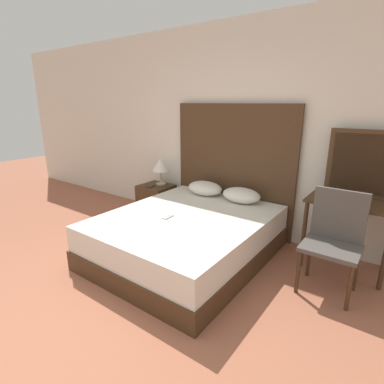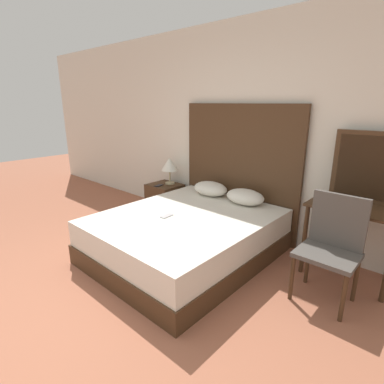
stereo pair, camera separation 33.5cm
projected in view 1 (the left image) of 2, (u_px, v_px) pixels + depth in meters
name	position (u px, v px, depth m)	size (l,w,h in m)	color
ground_plane	(52.00, 350.00, 2.16)	(16.00, 16.00, 0.00)	#9E5B42
wall_back	(240.00, 131.00, 3.92)	(10.00, 0.06, 2.70)	silver
bed	(187.00, 236.00, 3.42)	(1.66, 2.00, 0.50)	#422B19
headboard	(232.00, 169.00, 4.04)	(1.74, 0.05, 1.70)	#422B19
pillow_left	(205.00, 188.00, 4.08)	(0.50, 0.34, 0.18)	silver
pillow_right	(241.00, 195.00, 3.77)	(0.50, 0.34, 0.18)	silver
phone_on_bed	(168.00, 217.00, 3.30)	(0.08, 0.15, 0.01)	#B7B7BC
nightstand	(156.00, 200.00, 4.67)	(0.48, 0.44, 0.49)	#422B19
table_lamp	(160.00, 165.00, 4.57)	(0.26, 0.26, 0.41)	tan
phone_on_nightstand	(150.00, 186.00, 4.52)	(0.10, 0.16, 0.01)	black
vanity_desk	(349.00, 216.00, 3.05)	(0.82, 0.47, 0.76)	#422B19
vanity_mirror	(360.00, 164.00, 3.06)	(0.63, 0.03, 0.70)	#422B19
chair	(334.00, 235.00, 2.74)	(0.49, 0.41, 0.96)	#4C4742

